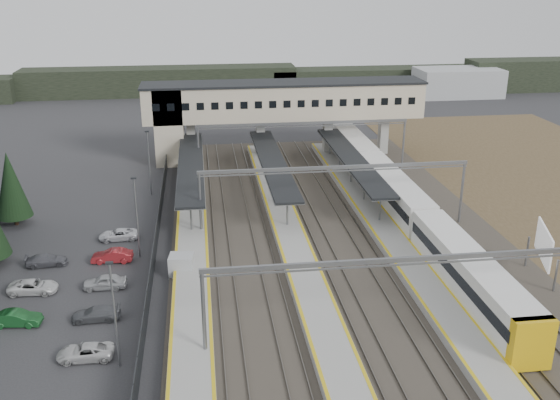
{
  "coord_description": "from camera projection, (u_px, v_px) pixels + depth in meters",
  "views": [
    {
      "loc": [
        -1.67,
        -46.14,
        26.06
      ],
      "look_at": [
        6.12,
        13.18,
        4.0
      ],
      "focal_mm": 40.0,
      "sensor_mm": 36.0,
      "label": 1
    }
  ],
  "objects": [
    {
      "name": "ground",
      "position": [
        228.0,
        302.0,
        52.14
      ],
      "size": [
        220.0,
        220.0,
        0.0
      ],
      "primitive_type": "plane",
      "color": "#2B2B2D",
      "rests_on": "ground"
    },
    {
      "name": "car_park",
      "position": [
        48.0,
        360.0,
        43.35
      ],
      "size": [
        10.36,
        44.49,
        1.29
      ],
      "color": "#ABAAAE",
      "rests_on": "ground"
    },
    {
      "name": "lampposts",
      "position": [
        128.0,
        254.0,
        50.83
      ],
      "size": [
        0.5,
        53.25,
        8.07
      ],
      "color": "slate",
      "rests_on": "ground"
    },
    {
      "name": "fence",
      "position": [
        152.0,
        269.0,
        55.65
      ],
      "size": [
        0.08,
        90.0,
        2.0
      ],
      "color": "#26282B",
      "rests_on": "ground"
    },
    {
      "name": "relay_cabin_far",
      "position": [
        182.0,
        265.0,
        56.35
      ],
      "size": [
        2.4,
        2.08,
        2.01
      ],
      "color": "#A3A6A7",
      "rests_on": "ground"
    },
    {
      "name": "rail_corridor",
      "position": [
        326.0,
        266.0,
        57.83
      ],
      "size": [
        34.0,
        90.0,
        0.92
      ],
      "color": "#37322B",
      "rests_on": "ground"
    },
    {
      "name": "canopies",
      "position": [
        272.0,
        162.0,
        76.76
      ],
      "size": [
        23.1,
        30.0,
        3.28
      ],
      "color": "black",
      "rests_on": "ground"
    },
    {
      "name": "footbridge",
      "position": [
        265.0,
        105.0,
        89.41
      ],
      "size": [
        40.4,
        6.4,
        11.2
      ],
      "color": "beige",
      "rests_on": "ground"
    },
    {
      "name": "gantries",
      "position": [
        362.0,
        215.0,
        54.32
      ],
      "size": [
        28.4,
        62.28,
        7.17
      ],
      "color": "slate",
      "rests_on": "ground"
    },
    {
      "name": "train",
      "position": [
        394.0,
        193.0,
        71.23
      ],
      "size": [
        3.03,
        63.33,
        3.82
      ],
      "color": "white",
      "rests_on": "ground"
    },
    {
      "name": "billboard",
      "position": [
        544.0,
        246.0,
        54.73
      ],
      "size": [
        1.97,
        5.64,
        4.98
      ],
      "color": "slate",
      "rests_on": "ground"
    },
    {
      "name": "treeline_far",
      "position": [
        312.0,
        80.0,
        139.87
      ],
      "size": [
        170.0,
        19.0,
        7.0
      ],
      "color": "black",
      "rests_on": "ground"
    }
  ]
}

